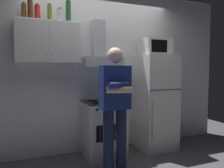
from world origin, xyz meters
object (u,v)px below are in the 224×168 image
object	(u,v)px
cooking_pot	(114,98)
bottle_rum_dark	(30,10)
person_standing	(115,105)
bottle_soda_red	(37,13)
bottle_wine_green	(68,12)
range_hood	(100,55)
bottle_canister_steel	(60,16)
bottle_beer_brown	(24,12)
bottle_olive_oil	(50,13)
refrigerator	(155,102)
stove_oven	(103,129)
microwave	(155,47)
upper_cabinet	(48,43)

from	to	relation	value
cooking_pot	bottle_rum_dark	distance (m)	1.73
person_standing	bottle_soda_red	distance (m)	1.72
bottle_rum_dark	bottle_wine_green	bearing A→B (deg)	2.73
range_hood	bottle_canister_steel	size ratio (longest dim) A/B	3.63
bottle_soda_red	bottle_beer_brown	bearing A→B (deg)	178.63
bottle_olive_oil	bottle_soda_red	size ratio (longest dim) A/B	1.09
refrigerator	bottle_rum_dark	distance (m)	2.43
range_hood	bottle_canister_steel	world-z (taller)	bottle_canister_steel
stove_oven	range_hood	size ratio (longest dim) A/B	1.17
bottle_rum_dark	cooking_pot	bearing A→B (deg)	-11.73
microwave	bottle_rum_dark	size ratio (longest dim) A/B	1.58
microwave	bottle_canister_steel	size ratio (longest dim) A/B	2.32
upper_cabinet	bottle_olive_oil	size ratio (longest dim) A/B	3.39
bottle_canister_steel	stove_oven	bearing A→B (deg)	-10.38
bottle_beer_brown	person_standing	bearing A→B (deg)	-36.04
bottle_rum_dark	person_standing	bearing A→B (deg)	-36.57
range_hood	refrigerator	bearing A→B (deg)	-7.55
upper_cabinet	bottle_olive_oil	distance (m)	0.43
stove_oven	cooking_pot	distance (m)	0.53
stove_oven	range_hood	world-z (taller)	range_hood
range_hood	refrigerator	size ratio (longest dim) A/B	0.47
range_hood	bottle_wine_green	xyz separation A→B (m)	(-0.49, 0.02, 0.62)
refrigerator	bottle_canister_steel	bearing A→B (deg)	175.87
range_hood	bottle_rum_dark	distance (m)	1.19
microwave	bottle_canister_steel	distance (m)	1.63
bottle_olive_oil	stove_oven	bearing A→B (deg)	-11.86
person_standing	bottle_wine_green	distance (m)	1.58
range_hood	cooking_pot	world-z (taller)	range_hood
bottle_canister_steel	bottle_rum_dark	size ratio (longest dim) A/B	0.68
bottle_beer_brown	stove_oven	bearing A→B (deg)	-8.61
person_standing	bottle_beer_brown	bearing A→B (deg)	143.96
upper_cabinet	bottle_beer_brown	distance (m)	0.52
bottle_soda_red	microwave	bearing A→B (deg)	-4.41
cooking_pot	bottle_rum_dark	xyz separation A→B (m)	(-1.16, 0.24, 1.27)
range_hood	person_standing	distance (m)	1.01
refrigerator	bottle_wine_green	xyz separation A→B (m)	(-1.44, 0.15, 1.42)
bottle_canister_steel	bottle_olive_oil	size ratio (longest dim) A/B	0.78
bottle_rum_dark	microwave	bearing A→B (deg)	-2.97
bottle_wine_green	bottle_beer_brown	xyz separation A→B (m)	(-0.62, 0.02, -0.05)
person_standing	bottle_rum_dark	distance (m)	1.78
bottle_olive_oil	bottle_rum_dark	xyz separation A→B (m)	(-0.26, -0.04, 0.02)
microwave	bottle_rum_dark	xyz separation A→B (m)	(-1.98, 0.10, 0.46)
bottle_soda_red	bottle_wine_green	world-z (taller)	bottle_wine_green
bottle_canister_steel	bottle_beer_brown	world-z (taller)	bottle_beer_brown
range_hood	bottle_olive_oil	distance (m)	0.96
stove_oven	cooking_pot	size ratio (longest dim) A/B	2.81
person_standing	bottle_olive_oil	bearing A→B (deg)	133.07
refrigerator	bottle_soda_red	xyz separation A→B (m)	(-1.88, 0.16, 1.37)
cooking_pot	bottle_soda_red	bearing A→B (deg)	165.09
refrigerator	bottle_rum_dark	bearing A→B (deg)	176.50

